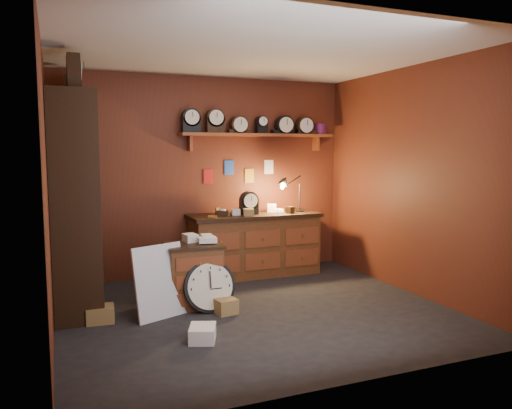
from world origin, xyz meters
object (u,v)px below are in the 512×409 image
Objects in this scene: shelving_unit at (70,193)px; big_round_clock at (210,286)px; workbench at (254,241)px; low_cabinet at (194,272)px.

big_round_clock is at bearing -30.81° from shelving_unit.
low_cabinet is at bearing -137.59° from workbench.
big_round_clock is (0.09, -0.26, -0.11)m from low_cabinet.
shelving_unit is 1.61m from low_cabinet.
low_cabinet is at bearing 109.69° from big_round_clock.
big_round_clock is at bearing -128.58° from workbench.
workbench is at bearing 46.04° from low_cabinet.
shelving_unit is 4.61× the size of big_round_clock.
shelving_unit reaches higher than big_round_clock.
shelving_unit is at bearing 149.19° from big_round_clock.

